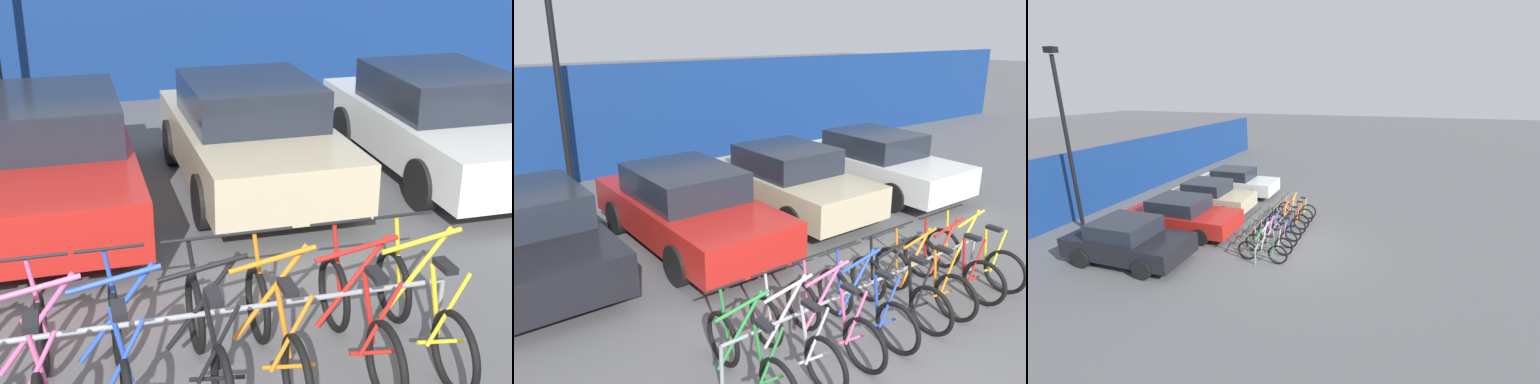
# 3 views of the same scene
# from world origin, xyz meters

# --- Properties ---
(hoarding_wall) EXTENTS (36.00, 0.16, 2.87)m
(hoarding_wall) POSITION_xyz_m (0.00, 9.50, 1.43)
(hoarding_wall) COLOR navy
(hoarding_wall) RESTS_ON ground
(bike_rack) EXTENTS (4.69, 0.04, 0.57)m
(bike_rack) POSITION_xyz_m (0.75, 0.68, 0.50)
(bike_rack) COLOR gray
(bike_rack) RESTS_ON ground
(bicycle_pink) EXTENTS (0.68, 1.71, 1.05)m
(bicycle_pink) POSITION_xyz_m (-0.12, 0.53, 0.38)
(bicycle_pink) COLOR black
(bicycle_pink) RESTS_ON ground
(bicycle_blue) EXTENTS (0.68, 1.71, 1.05)m
(bicycle_blue) POSITION_xyz_m (0.44, 0.53, 0.38)
(bicycle_blue) COLOR black
(bicycle_blue) RESTS_ON ground
(bicycle_black) EXTENTS (0.68, 1.71, 1.05)m
(bicycle_black) POSITION_xyz_m (1.08, 0.53, 0.38)
(bicycle_black) COLOR black
(bicycle_black) RESTS_ON ground
(bicycle_orange) EXTENTS (0.68, 1.71, 1.05)m
(bicycle_orange) POSITION_xyz_m (1.60, 0.53, 0.38)
(bicycle_orange) COLOR black
(bicycle_orange) RESTS_ON ground
(bicycle_red) EXTENTS (0.68, 1.71, 1.05)m
(bicycle_red) POSITION_xyz_m (2.28, 0.53, 0.38)
(bicycle_red) COLOR black
(bicycle_red) RESTS_ON ground
(bicycle_yellow) EXTENTS (0.68, 1.71, 1.05)m
(bicycle_yellow) POSITION_xyz_m (2.82, 0.53, 0.38)
(bicycle_yellow) COLOR black
(bicycle_yellow) RESTS_ON ground
(car_red) EXTENTS (1.91, 4.34, 1.40)m
(car_red) POSITION_xyz_m (0.01, 4.35, 0.69)
(car_red) COLOR red
(car_red) RESTS_ON ground
(car_beige) EXTENTS (1.91, 3.91, 1.40)m
(car_beige) POSITION_xyz_m (2.47, 4.56, 0.69)
(car_beige) COLOR #C1B28E
(car_beige) RESTS_ON ground
(car_white) EXTENTS (1.91, 4.25, 1.40)m
(car_white) POSITION_xyz_m (5.10, 4.49, 0.69)
(car_white) COLOR silver
(car_white) RESTS_ON ground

